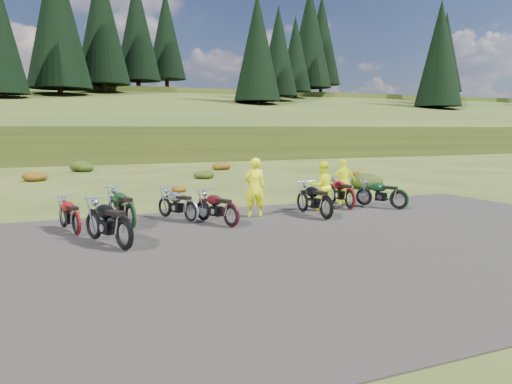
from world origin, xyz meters
name	(u,v)px	position (x,y,z in m)	size (l,w,h in m)	color
ground	(276,230)	(0.00, 0.00, 0.00)	(300.00, 300.00, 0.00)	#2D3D14
gravel_pad	(312,245)	(0.00, -2.00, 0.00)	(20.00, 12.00, 0.04)	black
hill_slope	(93,152)	(0.00, 50.00, 0.00)	(300.00, 46.00, 3.00)	#2D4115
hill_plateau	(66,141)	(0.00, 110.00, 0.00)	(300.00, 90.00, 9.17)	#2D4115
conifer_21	(1,38)	(-9.00, 50.00, 12.56)	(5.28, 5.28, 14.00)	black
conifer_22	(57,14)	(-3.00, 56.00, 16.77)	(7.92, 7.92, 20.00)	black
conifer_23	(101,22)	(3.00, 62.00, 17.47)	(7.48, 7.48, 19.00)	black
conifer_24	(137,28)	(9.00, 68.00, 18.16)	(7.04, 7.04, 18.00)	black
conifer_25	(166,34)	(15.00, 74.00, 18.66)	(6.60, 6.60, 17.00)	black
conifer_26	(257,47)	(21.00, 49.00, 13.37)	(6.16, 6.16, 16.00)	black
conifer_27	(278,51)	(27.00, 55.00, 14.06)	(5.72, 5.72, 15.00)	black
conifer_28	(295,54)	(33.00, 61.00, 14.76)	(5.28, 5.28, 14.00)	black
conifer_29	(310,36)	(39.00, 67.00, 18.97)	(7.92, 7.92, 20.00)	black
conifer_30	(321,40)	(45.00, 73.00, 19.66)	(7.48, 7.48, 19.00)	black
conifer_31	(440,53)	(51.00, 48.00, 14.18)	(7.04, 7.04, 18.00)	black
conifer_32	(441,56)	(57.00, 54.00, 14.87)	(6.60, 6.60, 17.00)	black
conifer_33	(442,58)	(63.00, 60.00, 15.56)	(6.16, 6.16, 16.00)	black
conifer_34	(443,60)	(69.00, 66.00, 16.26)	(5.72, 5.72, 15.00)	black
conifer_35	(444,62)	(75.00, 72.00, 16.95)	(5.28, 5.28, 14.00)	black
conifer_36	(445,52)	(81.00, 78.00, 20.16)	(7.92, 7.92, 20.00)	black
shrub_2	(35,174)	(-6.20, 16.60, 0.38)	(1.30, 1.30, 0.77)	#70340E
shrub_3	(83,165)	(-3.30, 21.90, 0.46)	(1.56, 1.56, 0.92)	#1C320C
shrub_4	(177,187)	(-0.40, 9.20, 0.23)	(0.77, 0.77, 0.45)	#70340E
shrub_5	(203,173)	(2.50, 14.50, 0.31)	(1.03, 1.03, 0.61)	#1C320C
shrub_6	(220,164)	(5.40, 19.80, 0.38)	(1.30, 1.30, 0.77)	#70340E
shrub_7	(368,178)	(8.30, 7.10, 0.46)	(1.56, 1.56, 0.92)	#1C320C
shrub_8	(354,172)	(11.20, 12.40, 0.23)	(0.77, 0.77, 0.45)	#70340E
motorcycle_0	(125,252)	(-4.26, -0.81, 0.00)	(2.23, 0.74, 1.17)	black
motorcycle_1	(77,237)	(-5.14, 1.32, 0.00)	(1.87, 0.62, 0.98)	#960A0D
motorcycle_2	(131,230)	(-3.70, 1.60, 0.00)	(2.15, 0.72, 1.13)	black
motorcycle_3	(191,224)	(-1.89, 1.85, 0.00)	(1.95, 0.65, 1.02)	#B8B8BD
motorcycle_4	(231,228)	(-1.04, 0.75, 0.00)	(1.95, 0.65, 1.02)	#450B11
motorcycle_5	(326,220)	(2.07, 0.72, 0.00)	(2.12, 0.71, 1.11)	black
motorcycle_6	(350,210)	(3.85, 2.04, 0.00)	(2.09, 0.70, 1.09)	maroon
motorcycle_7	(399,210)	(5.39, 1.35, 0.00)	(1.99, 0.66, 1.04)	black
person_middle	(255,188)	(0.24, 2.03, 0.94)	(0.68, 0.45, 1.88)	#DFEC0C
person_right_a	(322,187)	(2.87, 2.28, 0.84)	(0.81, 0.63, 1.67)	#DFEC0C
person_right_b	(343,182)	(4.39, 3.28, 0.83)	(0.97, 0.40, 1.66)	#DFEC0C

